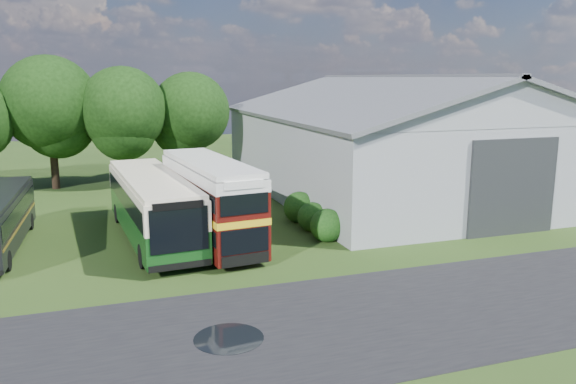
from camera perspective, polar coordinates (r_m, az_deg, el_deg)
name	(u,v)px	position (r m, az deg, el deg)	size (l,w,h in m)	color
ground	(250,298)	(21.17, -3.88, -10.69)	(120.00, 120.00, 0.00)	#1F3912
asphalt_road	(359,319)	(19.56, 7.24, -12.70)	(60.00, 8.00, 0.02)	black
puddle	(229,339)	(18.18, -6.04, -14.63)	(2.20, 2.20, 0.01)	black
storage_shed	(396,133)	(40.44, 10.88, 5.91)	(18.80, 24.80, 8.15)	gray
tree_mid	(49,103)	(43.88, -23.08, 8.28)	(6.80, 6.80, 9.60)	black
tree_right_a	(123,110)	(42.85, -16.39, 8.00)	(6.26, 6.26, 8.83)	black
tree_right_b	(191,111)	(44.18, -9.88, 8.07)	(5.98, 5.98, 8.45)	black
shrub_front	(327,240)	(28.27, 3.95, -4.92)	(1.70, 1.70, 1.70)	#194714
shrub_mid	(312,230)	(30.05, 2.47, -3.90)	(1.60, 1.60, 1.60)	#194714
shrub_back	(299,221)	(31.85, 1.16, -2.99)	(1.80, 1.80, 1.80)	#194714
bus_green_single	(152,206)	(28.71, -13.61, -1.35)	(3.71, 12.11, 3.29)	black
bus_maroon_double	(210,202)	(27.66, -7.90, -0.97)	(3.43, 9.78, 4.12)	black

